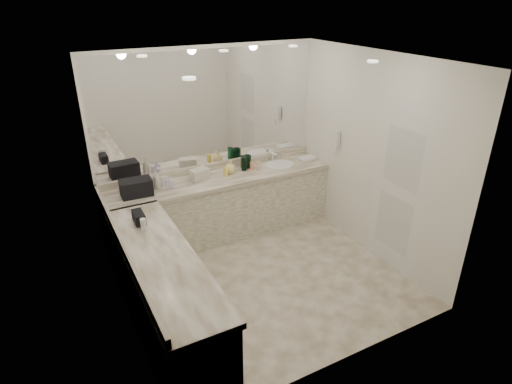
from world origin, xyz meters
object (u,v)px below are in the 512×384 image
cream_cosmetic_case (199,174)px  wall_phone (336,139)px  hand_towel (308,158)px  soap_bottle_c (230,167)px  sink (280,165)px  soap_bottle_a (157,180)px  black_toiletry_bag (136,187)px  soap_bottle_b (171,182)px

cream_cosmetic_case → wall_phone: bearing=-29.9°
hand_towel → soap_bottle_c: size_ratio=1.39×
sink → cream_cosmetic_case: bearing=177.4°
hand_towel → soap_bottle_a: size_ratio=1.11×
wall_phone → black_toiletry_bag: (-2.70, 0.46, -0.34)m
black_toiletry_bag → soap_bottle_c: 1.34m
hand_towel → wall_phone: bearing=-75.3°
sink → black_toiletry_bag: black_toiletry_bag is taller
sink → cream_cosmetic_case: cream_cosmetic_case is taller
wall_phone → hand_towel: bearing=104.7°
soap_bottle_b → sink: bearing=0.9°
soap_bottle_a → soap_bottle_c: soap_bottle_a is taller
soap_bottle_b → soap_bottle_c: (0.89, 0.09, 0.01)m
wall_phone → sink: bearing=140.4°
cream_cosmetic_case → hand_towel: cream_cosmetic_case is taller
wall_phone → soap_bottle_b: 2.34m
hand_towel → soap_bottle_a: 2.30m
sink → soap_bottle_b: bearing=-179.1°
wall_phone → soap_bottle_b: bearing=168.2°
soap_bottle_a → hand_towel: bearing=-1.4°
wall_phone → soap_bottle_c: bearing=157.8°
soap_bottle_a → soap_bottle_b: (0.16, -0.06, -0.04)m
wall_phone → cream_cosmetic_case: (-1.83, 0.56, -0.38)m
soap_bottle_a → black_toiletry_bag: bearing=-164.8°
black_toiletry_bag → soap_bottle_c: (1.33, 0.10, -0.01)m
sink → wall_phone: bearing=-39.6°
black_toiletry_bag → hand_towel: 2.58m
hand_towel → soap_bottle_c: bearing=176.2°
sink → wall_phone: 0.91m
sink → hand_towel: bearing=-2.9°
soap_bottle_b → black_toiletry_bag: bearing=-178.0°
sink → soap_bottle_b: soap_bottle_b is taller
black_toiletry_bag → soap_bottle_c: black_toiletry_bag is taller
cream_cosmetic_case → soap_bottle_a: (-0.59, -0.02, 0.05)m
wall_phone → soap_bottle_a: (-2.42, 0.53, -0.33)m
wall_phone → black_toiletry_bag: 2.76m
black_toiletry_bag → hand_towel: black_toiletry_bag is taller
black_toiletry_bag → soap_bottle_a: 0.29m
hand_towel → soap_bottle_c: (-1.25, 0.08, 0.07)m
black_toiletry_bag → soap_bottle_b: black_toiletry_bag is taller
soap_bottle_b → soap_bottle_c: soap_bottle_c is taller
sink → soap_bottle_a: soap_bottle_a is taller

